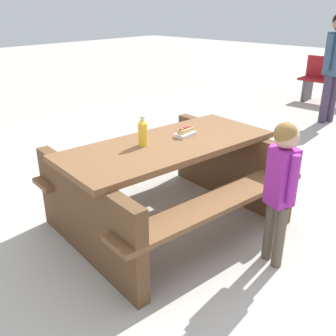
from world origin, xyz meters
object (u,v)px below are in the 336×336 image
child_in_coat (281,177)px  soda_bottle (143,132)px  picnic_table (168,177)px  bystander_adult (336,54)px  hotdog_tray (185,132)px

child_in_coat → soda_bottle: bearing=105.6°
picnic_table → child_in_coat: size_ratio=1.80×
child_in_coat → picnic_table: bearing=96.6°
child_in_coat → bystander_adult: 4.13m
hotdog_tray → child_in_coat: size_ratio=0.17×
bystander_adult → hotdog_tray: bearing=-176.9°
child_in_coat → bystander_adult: size_ratio=0.65×
hotdog_tray → bystander_adult: size_ratio=0.11×
hotdog_tray → child_in_coat: 0.97m
hotdog_tray → bystander_adult: bearing=3.1°
hotdog_tray → bystander_adult: bystander_adult is taller
picnic_table → child_in_coat: child_in_coat is taller
picnic_table → bystander_adult: bystander_adult is taller
soda_bottle → child_in_coat: (0.29, -1.06, -0.16)m
hotdog_tray → picnic_table: bearing=-177.9°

